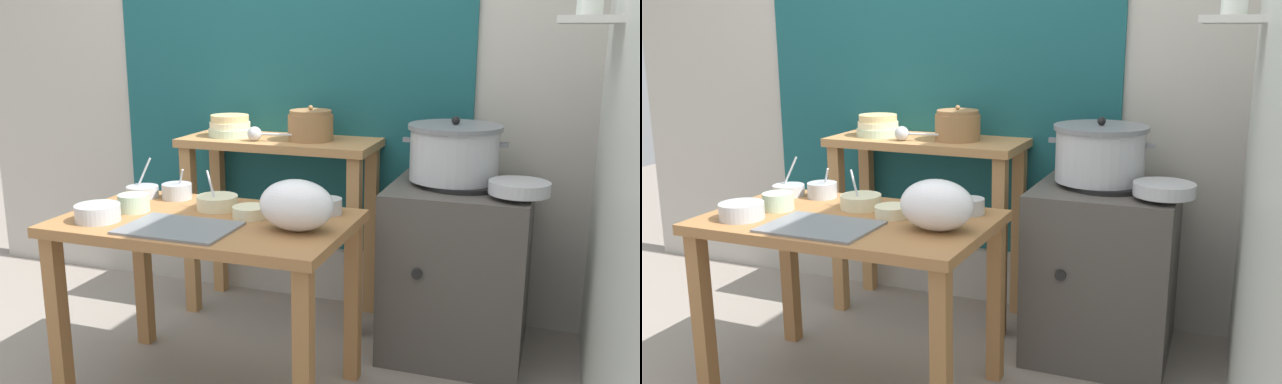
# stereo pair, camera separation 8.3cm
# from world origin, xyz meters

# --- Properties ---
(wall_back) EXTENTS (4.40, 0.12, 2.60)m
(wall_back) POSITION_xyz_m (0.08, 1.10, 1.30)
(wall_back) COLOR #B2ADA3
(wall_back) RESTS_ON ground
(wall_right) EXTENTS (0.30, 3.20, 2.60)m
(wall_right) POSITION_xyz_m (1.40, 0.20, 1.30)
(wall_right) COLOR silver
(wall_right) RESTS_ON ground
(prep_table) EXTENTS (1.10, 0.66, 0.72)m
(prep_table) POSITION_xyz_m (-0.05, 0.00, 0.61)
(prep_table) COLOR #9E6B3D
(prep_table) RESTS_ON ground
(back_shelf_table) EXTENTS (0.96, 0.40, 0.90)m
(back_shelf_table) POSITION_xyz_m (-0.10, 0.83, 0.68)
(back_shelf_table) COLOR #B27F4C
(back_shelf_table) RESTS_ON ground
(stove_block) EXTENTS (0.60, 0.61, 0.78)m
(stove_block) POSITION_xyz_m (0.80, 0.70, 0.38)
(stove_block) COLOR #4C4742
(stove_block) RESTS_ON ground
(steamer_pot) EXTENTS (0.45, 0.40, 0.28)m
(steamer_pot) POSITION_xyz_m (0.76, 0.72, 0.90)
(steamer_pot) COLOR #B7BABF
(steamer_pot) RESTS_ON stove_block
(clay_pot) EXTENTS (0.22, 0.22, 0.17)m
(clay_pot) POSITION_xyz_m (0.06, 0.83, 0.97)
(clay_pot) COLOR olive
(clay_pot) RESTS_ON back_shelf_table
(bowl_stack_enamel) EXTENTS (0.22, 0.22, 0.11)m
(bowl_stack_enamel) POSITION_xyz_m (-0.36, 0.82, 0.95)
(bowl_stack_enamel) COLOR #B7D1AD
(bowl_stack_enamel) RESTS_ON back_shelf_table
(ladle) EXTENTS (0.31, 0.08, 0.07)m
(ladle) POSITION_xyz_m (-0.17, 0.72, 0.94)
(ladle) COLOR #B7BABF
(ladle) RESTS_ON back_shelf_table
(serving_tray) EXTENTS (0.40, 0.28, 0.01)m
(serving_tray) POSITION_xyz_m (-0.07, -0.17, 0.72)
(serving_tray) COLOR slate
(serving_tray) RESTS_ON prep_table
(plastic_bag) EXTENTS (0.27, 0.19, 0.19)m
(plastic_bag) POSITION_xyz_m (0.33, -0.03, 0.81)
(plastic_bag) COLOR white
(plastic_bag) RESTS_ON prep_table
(wide_pan) EXTENTS (0.24, 0.24, 0.05)m
(wide_pan) POSITION_xyz_m (1.05, 0.55, 0.81)
(wide_pan) COLOR #B7BABF
(wide_pan) RESTS_ON stove_block
(prep_bowl_0) EXTENTS (0.14, 0.14, 0.17)m
(prep_bowl_0) POSITION_xyz_m (-0.48, 0.21, 0.75)
(prep_bowl_0) COLOR #B7BABF
(prep_bowl_0) RESTS_ON prep_table
(prep_bowl_1) EXTENTS (0.12, 0.12, 0.07)m
(prep_bowl_1) POSITION_xyz_m (-0.37, -0.01, 0.76)
(prep_bowl_1) COLOR #B7D1AD
(prep_bowl_1) RESTS_ON prep_table
(prep_bowl_2) EXTENTS (0.17, 0.17, 0.05)m
(prep_bowl_2) POSITION_xyz_m (0.19, 0.21, 0.75)
(prep_bowl_2) COLOR #B7BABF
(prep_bowl_2) RESTS_ON prep_table
(prep_bowl_3) EXTENTS (0.16, 0.16, 0.16)m
(prep_bowl_3) POSITION_xyz_m (-0.08, 0.13, 0.75)
(prep_bowl_3) COLOR beige
(prep_bowl_3) RESTS_ON prep_table
(prep_bowl_4) EXTENTS (0.17, 0.17, 0.06)m
(prep_bowl_4) POSITION_xyz_m (-0.42, -0.17, 0.75)
(prep_bowl_4) COLOR #B7BABF
(prep_bowl_4) RESTS_ON prep_table
(prep_bowl_5) EXTENTS (0.13, 0.13, 0.13)m
(prep_bowl_5) POSITION_xyz_m (-0.32, 0.23, 0.76)
(prep_bowl_5) COLOR #B7BABF
(prep_bowl_5) RESTS_ON prep_table
(prep_bowl_6) EXTENTS (0.11, 0.11, 0.06)m
(prep_bowl_6) POSITION_xyz_m (0.36, 0.22, 0.75)
(prep_bowl_6) COLOR #B7BABF
(prep_bowl_6) RESTS_ON prep_table
(prep_bowl_7) EXTENTS (0.13, 0.13, 0.05)m
(prep_bowl_7) POSITION_xyz_m (0.10, 0.06, 0.74)
(prep_bowl_7) COLOR beige
(prep_bowl_7) RESTS_ON prep_table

